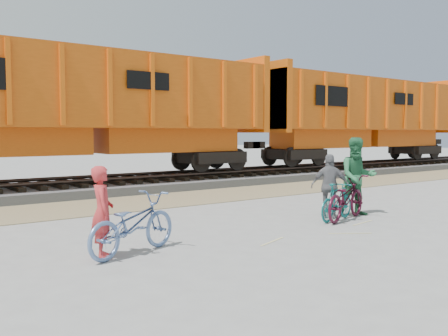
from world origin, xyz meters
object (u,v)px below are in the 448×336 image
at_px(person_solo, 102,212).
at_px(person_woman, 330,186).
at_px(hopper_car_center, 91,106).
at_px(bicycle_maroon, 346,198).
at_px(hopper_car_right, 362,115).
at_px(bicycle_blue, 133,224).
at_px(bicycle_teal, 337,202).
at_px(person_man, 357,177).

distance_m(person_solo, person_woman, 5.99).
height_order(hopper_car_center, bicycle_maroon, hopper_car_center).
height_order(hopper_car_right, bicycle_blue, hopper_car_right).
relative_size(hopper_car_right, person_solo, 9.16).
distance_m(bicycle_teal, person_man, 1.15).
relative_size(bicycle_blue, bicycle_teal, 1.32).
distance_m(bicycle_blue, bicycle_maroon, 5.58).
bearing_deg(bicycle_maroon, person_solo, 71.58).
bearing_deg(bicycle_blue, bicycle_maroon, -108.78).
distance_m(hopper_car_right, bicycle_teal, 15.78).
bearing_deg(person_solo, bicycle_maroon, -72.11).
relative_size(hopper_car_center, bicycle_teal, 9.36).
bearing_deg(person_man, bicycle_blue, -144.51).
height_order(bicycle_blue, bicycle_teal, bicycle_blue).
bearing_deg(person_man, hopper_car_center, 143.79).
xyz_separation_m(hopper_car_center, person_solo, (-3.53, -8.97, -2.24)).
bearing_deg(bicycle_teal, bicycle_maroon, -116.44).
bearing_deg(hopper_car_center, person_solo, -111.48).
height_order(bicycle_teal, person_man, person_man).
xyz_separation_m(hopper_car_center, hopper_car_right, (15.00, 0.00, 0.00)).
distance_m(bicycle_teal, person_woman, 0.50).
bearing_deg(person_solo, person_woman, -68.30).
xyz_separation_m(bicycle_blue, bicycle_maroon, (5.58, -0.01, 0.00)).
height_order(bicycle_blue, person_man, person_man).
bearing_deg(person_solo, bicycle_teal, -71.58).
bearing_deg(hopper_car_right, person_woman, -145.32).
distance_m(bicycle_maroon, person_solo, 6.09).
bearing_deg(bicycle_maroon, hopper_car_right, -71.29).
height_order(bicycle_blue, person_solo, person_solo).
xyz_separation_m(hopper_car_center, bicycle_maroon, (2.55, -9.08, -2.48)).
bearing_deg(person_man, person_solo, -145.52).
distance_m(hopper_car_center, bicycle_blue, 9.88).
xyz_separation_m(hopper_car_right, bicycle_blue, (-18.03, -9.07, -2.49)).
bearing_deg(bicycle_maroon, bicycle_blue, 72.51).
bearing_deg(hopper_car_right, bicycle_teal, -144.59).
bearing_deg(person_woman, person_solo, 45.89).
bearing_deg(bicycle_teal, hopper_car_center, 1.44).
bearing_deg(bicycle_teal, person_solo, 76.60).
height_order(hopper_car_right, bicycle_maroon, hopper_car_right).
distance_m(hopper_car_center, bicycle_maroon, 9.75).
distance_m(bicycle_blue, person_solo, 0.57).
bearing_deg(bicycle_teal, hopper_car_right, -67.50).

